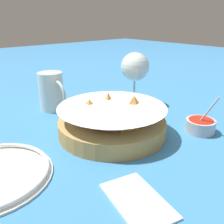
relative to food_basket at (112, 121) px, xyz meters
name	(u,v)px	position (x,y,z in m)	size (l,w,h in m)	color
ground_plane	(111,128)	(-0.03, 0.02, -0.03)	(4.00, 4.00, 0.00)	teal
food_basket	(112,121)	(0.00, 0.00, 0.00)	(0.27, 0.27, 0.10)	#B2894C
sauce_cup	(200,125)	(0.14, 0.18, -0.02)	(0.08, 0.07, 0.10)	#B7B7BC
wine_glass	(135,68)	(-0.12, 0.21, 0.09)	(0.09, 0.09, 0.17)	silver
beer_mug	(52,93)	(-0.26, -0.03, 0.02)	(0.12, 0.08, 0.12)	silver
napkin	(138,200)	(0.21, -0.13, -0.03)	(0.14, 0.11, 0.01)	white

